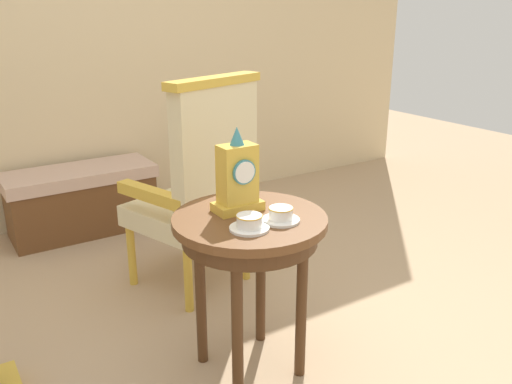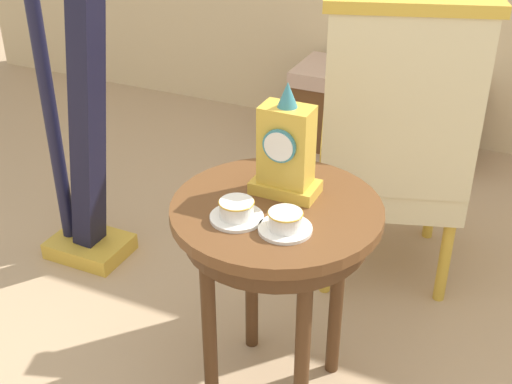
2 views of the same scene
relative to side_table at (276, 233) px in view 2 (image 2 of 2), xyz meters
name	(u,v)px [view 2 (image 2 of 2)]	position (x,y,z in m)	size (l,w,h in m)	color
side_table	(276,233)	(0.00, 0.00, 0.00)	(0.60, 0.60, 0.69)	brown
teacup_left	(235,211)	(-0.07, -0.11, 0.12)	(0.15, 0.15, 0.06)	white
teacup_right	(285,222)	(0.07, -0.11, 0.12)	(0.14, 0.14, 0.06)	white
mantel_clock	(286,151)	(-0.01, 0.08, 0.23)	(0.19, 0.11, 0.34)	gold
armchair	(394,144)	(0.15, 0.72, 0.00)	(0.68, 0.67, 1.14)	beige
harp	(75,96)	(-0.97, 0.36, 0.12)	(0.40, 0.24, 1.78)	gold
window_bench	(382,113)	(-0.17, 1.85, -0.37)	(0.96, 0.40, 0.44)	#CCA893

